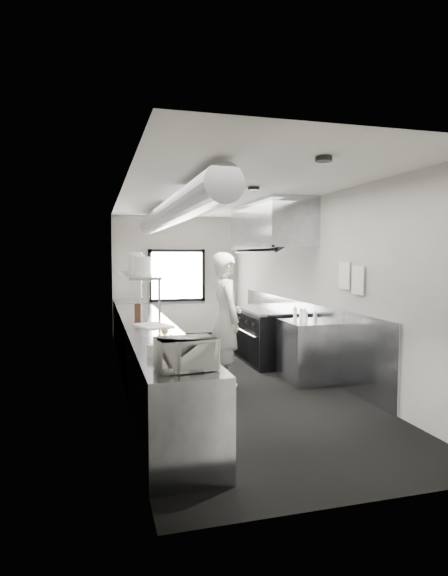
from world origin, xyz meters
TOP-DOWN VIEW (x-y plane):
  - floor at (0.00, 0.00)m, footprint 3.00×8.00m
  - ceiling at (0.00, 0.00)m, footprint 3.00×8.00m
  - wall_back at (0.00, 4.00)m, footprint 3.00×0.02m
  - wall_front at (0.00, -4.00)m, footprint 3.00×0.02m
  - wall_left at (-1.50, 0.00)m, footprint 0.02×8.00m
  - wall_right at (1.50, 0.00)m, footprint 0.02×8.00m
  - wall_cladding at (1.48, 0.30)m, footprint 0.03×5.50m
  - hvac_duct at (-0.70, 0.40)m, footprint 0.40×6.40m
  - service_window at (0.00, 3.96)m, footprint 1.36×0.05m
  - exhaust_hood at (1.10, 0.70)m, footprint 0.81×2.20m
  - prep_counter at (-1.15, -0.50)m, footprint 0.70×6.00m
  - pass_shelf at (-1.19, 1.00)m, footprint 0.45×3.00m
  - range at (1.04, 0.70)m, footprint 0.88×1.60m
  - bottle_station at (1.15, -0.70)m, footprint 0.65×0.80m
  - far_work_table at (-1.15, 3.20)m, footprint 0.70×1.20m
  - notice_sheet_a at (1.47, -1.20)m, footprint 0.02×0.28m
  - notice_sheet_b at (1.47, -1.55)m, footprint 0.02×0.28m
  - line_cook at (-0.05, -0.52)m, footprint 0.48×0.72m
  - microwave at (-1.14, -3.13)m, footprint 0.50×0.40m
  - deli_tub_a at (-1.27, -2.44)m, footprint 0.18×0.18m
  - deli_tub_b at (-1.32, -2.49)m, footprint 0.17×0.17m
  - newspaper at (-0.95, -1.95)m, footprint 0.44×0.50m
  - small_plate at (-1.07, -1.39)m, footprint 0.21×0.21m
  - pastry at (-1.07, -1.39)m, footprint 0.09×0.09m
  - cutting_board at (-1.12, -0.56)m, footprint 0.56×0.64m
  - knife_block at (-1.24, 0.46)m, footprint 0.10×0.20m
  - plate_stack_a at (-1.18, 0.15)m, footprint 0.32×0.32m
  - plate_stack_b at (-1.20, 0.79)m, footprint 0.30×0.30m
  - plate_stack_c at (-1.19, 1.30)m, footprint 0.27×0.27m
  - plate_stack_d at (-1.18, 1.58)m, footprint 0.28×0.28m
  - squeeze_bottle_a at (1.11, -1.04)m, footprint 0.07×0.07m
  - squeeze_bottle_b at (1.08, -0.81)m, footprint 0.06×0.06m
  - squeeze_bottle_c at (1.11, -0.69)m, footprint 0.07×0.07m
  - squeeze_bottle_d at (1.13, -0.54)m, footprint 0.06×0.06m
  - squeeze_bottle_e at (1.11, -0.37)m, footprint 0.06×0.06m

SIDE VIEW (x-z plane):
  - floor at x=0.00m, z-range -0.01..0.01m
  - prep_counter at x=-1.15m, z-range 0.00..0.90m
  - bottle_station at x=1.15m, z-range 0.00..0.90m
  - far_work_table at x=-1.15m, z-range 0.00..0.90m
  - range at x=1.04m, z-range 0.00..0.94m
  - wall_cladding at x=1.48m, z-range 0.00..1.10m
  - newspaper at x=-0.95m, z-range 0.90..0.91m
  - small_plate at x=-1.07m, z-range 0.90..0.91m
  - cutting_board at x=-1.12m, z-range 0.90..0.92m
  - deli_tub_a at x=-1.27m, z-range 0.90..1.00m
  - deli_tub_b at x=-1.32m, z-range 0.90..1.01m
  - pastry at x=-1.07m, z-range 0.91..1.00m
  - line_cook at x=-0.05m, z-range 0.00..1.92m
  - squeeze_bottle_b at x=1.08m, z-range 0.90..1.06m
  - squeeze_bottle_d at x=1.13m, z-range 0.90..1.06m
  - squeeze_bottle_e at x=1.11m, z-range 0.90..1.07m
  - squeeze_bottle_a at x=1.11m, z-range 0.90..1.07m
  - squeeze_bottle_c at x=1.11m, z-range 0.90..1.07m
  - knife_block at x=-1.24m, z-range 0.90..1.12m
  - microwave at x=-1.14m, z-range 0.90..1.17m
  - service_window at x=0.00m, z-range 0.77..2.02m
  - wall_back at x=0.00m, z-range 0.00..2.80m
  - wall_front at x=0.00m, z-range 0.00..2.80m
  - wall_left at x=-1.50m, z-range 0.00..2.80m
  - wall_right at x=1.50m, z-range 0.00..2.80m
  - pass_shelf at x=-1.19m, z-range 1.20..1.88m
  - notice_sheet_b at x=1.47m, z-range 1.36..1.74m
  - notice_sheet_a at x=1.47m, z-range 1.41..1.79m
  - plate_stack_a at x=-1.18m, z-range 1.57..1.86m
  - plate_stack_b at x=-1.20m, z-range 1.57..1.89m
  - plate_stack_d at x=-1.18m, z-range 1.57..1.90m
  - plate_stack_c at x=-1.19m, z-range 1.57..1.93m
  - exhaust_hood at x=1.10m, z-range 1.95..2.83m
  - hvac_duct at x=-0.70m, z-range 2.35..2.75m
  - ceiling at x=0.00m, z-range 2.79..2.80m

